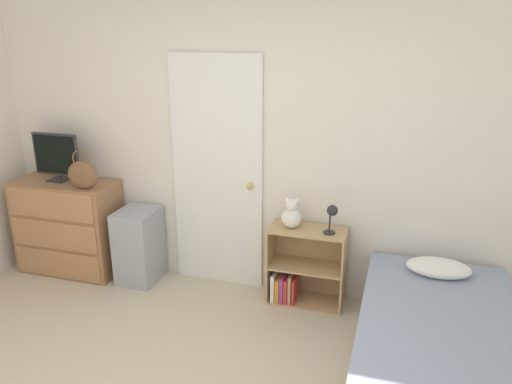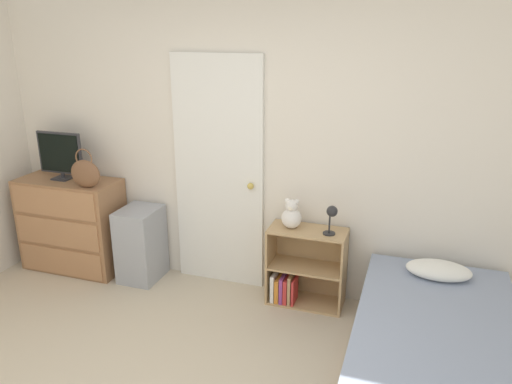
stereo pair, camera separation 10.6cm
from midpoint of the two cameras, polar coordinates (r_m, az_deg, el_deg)
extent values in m
cube|color=silver|center=(4.18, -0.58, 5.25)|extent=(10.00, 0.06, 2.55)
cube|color=white|center=(4.31, -5.13, 2.01)|extent=(0.81, 0.04, 2.03)
sphere|color=gold|center=(4.19, -1.44, 0.66)|extent=(0.06, 0.06, 0.06)
cube|color=#996B47|center=(5.03, -21.14, -3.68)|extent=(0.95, 0.42, 0.88)
cube|color=#AB774F|center=(4.99, -22.27, -7.67)|extent=(0.88, 0.01, 0.26)
cube|color=#AB774F|center=(4.87, -22.69, -4.59)|extent=(0.88, 0.01, 0.26)
cube|color=#AB774F|center=(4.77, -23.12, -1.37)|extent=(0.88, 0.01, 0.26)
cube|color=#2D2D33|center=(4.93, -22.12, 1.32)|extent=(0.16, 0.16, 0.01)
cylinder|color=#2D2D33|center=(4.93, -22.16, 1.63)|extent=(0.04, 0.04, 0.04)
cube|color=#2D2D33|center=(4.87, -22.46, 4.01)|extent=(0.46, 0.02, 0.38)
cube|color=black|center=(4.86, -22.57, 3.97)|extent=(0.42, 0.01, 0.35)
ellipsoid|color=brown|center=(4.57, -19.82, 1.82)|extent=(0.29, 0.11, 0.25)
torus|color=brown|center=(4.53, -20.01, 3.50)|extent=(0.17, 0.01, 0.17)
cube|color=#999EA8|center=(4.68, -13.84, -5.95)|extent=(0.33, 0.40, 0.68)
cube|color=tan|center=(4.27, 1.01, -7.93)|extent=(0.02, 0.30, 0.67)
cube|color=tan|center=(4.16, 9.27, -8.93)|extent=(0.02, 0.30, 0.67)
cube|color=tan|center=(4.36, 4.96, -12.24)|extent=(0.60, 0.30, 0.02)
cube|color=tan|center=(4.21, 5.08, -8.45)|extent=(0.60, 0.30, 0.02)
cube|color=tan|center=(4.07, 5.21, -4.38)|extent=(0.60, 0.30, 0.02)
cube|color=tan|center=(4.34, 5.50, -7.59)|extent=(0.63, 0.01, 0.67)
cube|color=white|center=(4.31, 1.47, -10.55)|extent=(0.03, 0.20, 0.24)
cube|color=orange|center=(4.32, 2.00, -10.77)|extent=(0.03, 0.22, 0.21)
cube|color=#8C3F8C|center=(4.32, 2.52, -10.66)|extent=(0.03, 0.24, 0.23)
cube|color=red|center=(4.29, 2.90, -10.94)|extent=(0.03, 0.19, 0.21)
cube|color=tan|center=(4.29, 3.41, -10.70)|extent=(0.03, 0.22, 0.25)
cube|color=red|center=(4.27, 3.73, -11.08)|extent=(0.02, 0.17, 0.22)
sphere|color=silver|center=(4.06, 3.33, -2.98)|extent=(0.17, 0.17, 0.17)
sphere|color=silver|center=(4.02, 3.36, -1.54)|extent=(0.10, 0.10, 0.10)
sphere|color=silver|center=(3.99, 3.20, -1.85)|extent=(0.04, 0.04, 0.04)
sphere|color=silver|center=(4.02, 2.83, -0.97)|extent=(0.04, 0.04, 0.04)
sphere|color=silver|center=(4.00, 3.90, -1.07)|extent=(0.04, 0.04, 0.04)
cylinder|color=#262628|center=(4.01, 7.61, -4.62)|extent=(0.10, 0.10, 0.01)
cylinder|color=#262628|center=(3.97, 7.67, -3.47)|extent=(0.01, 0.01, 0.16)
sphere|color=#262628|center=(3.92, 7.95, -2.11)|extent=(0.09, 0.09, 0.09)
cube|color=#996B47|center=(3.63, 18.89, -19.54)|extent=(1.04, 1.89, 0.12)
cube|color=#8C99B2|center=(3.49, 19.31, -16.44)|extent=(1.01, 1.83, 0.36)
ellipsoid|color=white|center=(3.96, 19.42, -8.17)|extent=(0.47, 0.28, 0.12)
camera|label=1|loc=(0.05, -90.76, -0.26)|focal=35.00mm
camera|label=2|loc=(0.05, 89.24, 0.26)|focal=35.00mm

